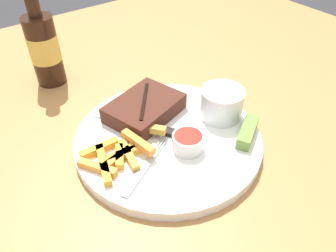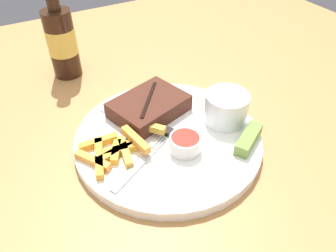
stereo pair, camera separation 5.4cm
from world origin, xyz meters
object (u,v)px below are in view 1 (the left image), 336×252
(dinner_plate, at_px, (168,139))
(pickle_spear, at_px, (248,132))
(fork_utensil, at_px, (145,168))
(knife_utensil, at_px, (147,126))
(coleslaw_cup, at_px, (222,102))
(dipping_sauce_cup, at_px, (188,141))
(steak_portion, at_px, (143,109))
(beer_bottle, at_px, (44,46))

(dinner_plate, xyz_separation_m, pickle_spear, (0.10, -0.08, 0.02))
(fork_utensil, height_order, knife_utensil, knife_utensil)
(coleslaw_cup, bearing_deg, dipping_sauce_cup, -162.96)
(dinner_plate, distance_m, steak_portion, 0.07)
(steak_portion, relative_size, beer_bottle, 0.65)
(dipping_sauce_cup, height_order, pickle_spear, dipping_sauce_cup)
(pickle_spear, height_order, fork_utensil, pickle_spear)
(coleslaw_cup, relative_size, pickle_spear, 1.01)
(steak_portion, relative_size, fork_utensil, 1.21)
(beer_bottle, bearing_deg, dinner_plate, -75.01)
(coleslaw_cup, xyz_separation_m, beer_bottle, (-0.19, 0.32, 0.03))
(beer_bottle, bearing_deg, fork_utensil, -88.57)
(beer_bottle, bearing_deg, pickle_spear, -64.51)
(coleslaw_cup, bearing_deg, fork_utensil, -171.94)
(dipping_sauce_cup, xyz_separation_m, beer_bottle, (-0.09, 0.35, 0.05))
(coleslaw_cup, distance_m, beer_bottle, 0.38)
(steak_portion, distance_m, pickle_spear, 0.19)
(dinner_plate, distance_m, dipping_sauce_cup, 0.05)
(pickle_spear, relative_size, beer_bottle, 0.32)
(steak_portion, distance_m, beer_bottle, 0.26)
(fork_utensil, bearing_deg, dipping_sauce_cup, -31.89)
(dinner_plate, bearing_deg, pickle_spear, -38.45)
(dinner_plate, relative_size, dipping_sauce_cup, 6.20)
(coleslaw_cup, distance_m, dipping_sauce_cup, 0.11)
(pickle_spear, distance_m, knife_utensil, 0.17)
(dipping_sauce_cup, bearing_deg, pickle_spear, -21.07)
(pickle_spear, bearing_deg, beer_bottle, 115.49)
(coleslaw_cup, xyz_separation_m, pickle_spear, (-0.00, -0.07, -0.02))
(dinner_plate, relative_size, coleslaw_cup, 4.12)
(fork_utensil, relative_size, beer_bottle, 0.53)
(dinner_plate, bearing_deg, knife_utensil, 113.52)
(steak_portion, bearing_deg, fork_utensil, -123.31)
(dinner_plate, relative_size, fork_utensil, 2.54)
(dinner_plate, bearing_deg, dipping_sauce_cup, -82.54)
(steak_portion, bearing_deg, knife_utensil, -114.79)
(dinner_plate, relative_size, pickle_spear, 4.18)
(knife_utensil, bearing_deg, dinner_plate, 171.60)
(coleslaw_cup, distance_m, fork_utensil, 0.19)
(coleslaw_cup, relative_size, dipping_sauce_cup, 1.50)
(dinner_plate, height_order, knife_utensil, knife_utensil)
(coleslaw_cup, height_order, fork_utensil, coleslaw_cup)
(dinner_plate, height_order, steak_portion, steak_portion)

